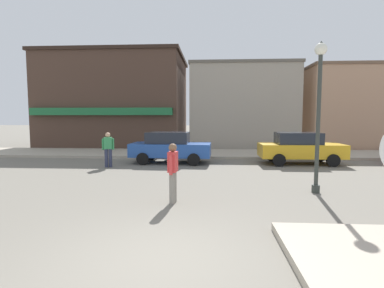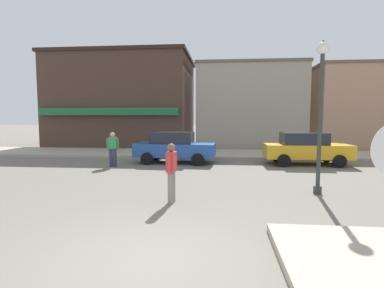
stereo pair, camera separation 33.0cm
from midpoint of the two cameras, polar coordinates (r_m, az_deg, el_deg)
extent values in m
plane|color=#6B665B|center=(5.13, -8.35, -21.67)|extent=(160.00, 160.00, 0.00)
cube|color=#A89E8C|center=(18.45, 0.52, -1.82)|extent=(80.00, 4.00, 0.15)
cylinder|color=#333833|center=(9.72, 22.00, 3.53)|extent=(0.12, 0.12, 4.20)
cylinder|color=#333833|center=(9.96, 21.62, -7.93)|extent=(0.24, 0.24, 0.24)
sphere|color=white|center=(9.92, 22.45, 16.38)|extent=(0.36, 0.36, 0.36)
cone|color=#333833|center=(9.95, 22.48, 17.19)|extent=(0.32, 0.32, 0.18)
cube|color=#234C9E|center=(15.18, -4.64, -1.08)|extent=(4.07, 1.87, 0.66)
cube|color=#1E232D|center=(15.16, -5.21, 1.22)|extent=(2.14, 1.48, 0.56)
cylinder|color=black|center=(15.89, 0.34, -2.13)|extent=(0.61, 0.21, 0.60)
cylinder|color=black|center=(14.21, -0.34, -3.00)|extent=(0.61, 0.21, 0.60)
cylinder|color=black|center=(16.32, -8.36, -2.00)|extent=(0.61, 0.21, 0.60)
cylinder|color=black|center=(14.69, -10.01, -2.81)|extent=(0.61, 0.21, 0.60)
cube|color=gold|center=(15.66, 19.44, -1.17)|extent=(4.01, 1.73, 0.66)
cube|color=#1E232D|center=(15.57, 18.98, 1.06)|extent=(2.09, 1.41, 0.56)
cylinder|color=black|center=(16.89, 22.64, -2.10)|extent=(0.60, 0.18, 0.60)
cylinder|color=black|center=(15.31, 24.75, -2.88)|extent=(0.60, 0.18, 0.60)
cylinder|color=black|center=(16.23, 14.35, -2.14)|extent=(0.60, 0.18, 0.60)
cylinder|color=black|center=(14.58, 15.64, -2.98)|extent=(0.60, 0.18, 0.60)
cylinder|color=gray|center=(8.26, -4.66, -8.08)|extent=(0.16, 0.16, 0.85)
cylinder|color=gray|center=(8.09, -4.97, -8.36)|extent=(0.16, 0.16, 0.85)
cube|color=#D13838|center=(8.04, -4.85, -3.39)|extent=(0.25, 0.38, 0.54)
sphere|color=brown|center=(7.99, -4.87, -0.70)|extent=(0.22, 0.22, 0.22)
cylinder|color=#D13838|center=(8.27, -4.46, -3.50)|extent=(0.10, 0.10, 0.52)
cylinder|color=#D13838|center=(7.83, -5.26, -4.00)|extent=(0.10, 0.10, 0.52)
cylinder|color=#2D334C|center=(14.41, -16.63, -2.60)|extent=(0.16, 0.16, 0.85)
cylinder|color=#2D334C|center=(14.39, -15.92, -2.59)|extent=(0.16, 0.16, 0.85)
cube|color=#338C51|center=(14.33, -16.35, 0.16)|extent=(0.40, 0.30, 0.54)
sphere|color=tan|center=(14.30, -16.39, 1.68)|extent=(0.22, 0.22, 0.22)
cylinder|color=#338C51|center=(14.36, -17.25, -0.05)|extent=(0.11, 0.11, 0.52)
cylinder|color=#338C51|center=(14.31, -15.43, -0.02)|extent=(0.11, 0.11, 0.52)
cube|color=#473328|center=(25.49, -14.13, 7.55)|extent=(10.42, 7.97, 6.91)
cube|color=#1E6638|center=(21.56, -17.44, 5.94)|extent=(9.90, 0.40, 0.50)
cube|color=#2E211A|center=(25.90, -14.31, 15.48)|extent=(10.74, 8.21, 0.24)
cube|color=#9E9384|center=(24.02, 8.89, 6.73)|extent=(7.69, 6.25, 6.01)
cube|color=#5E584F|center=(24.31, 9.00, 14.06)|extent=(7.85, 6.38, 0.20)
cube|color=tan|center=(25.50, 28.15, 5.84)|extent=(7.41, 5.35, 5.79)
cube|color=brown|center=(25.74, 28.43, 12.51)|extent=(7.56, 5.45, 0.20)
camera|label=1|loc=(0.16, -91.04, -0.09)|focal=28.00mm
camera|label=2|loc=(0.16, 88.96, 0.09)|focal=28.00mm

